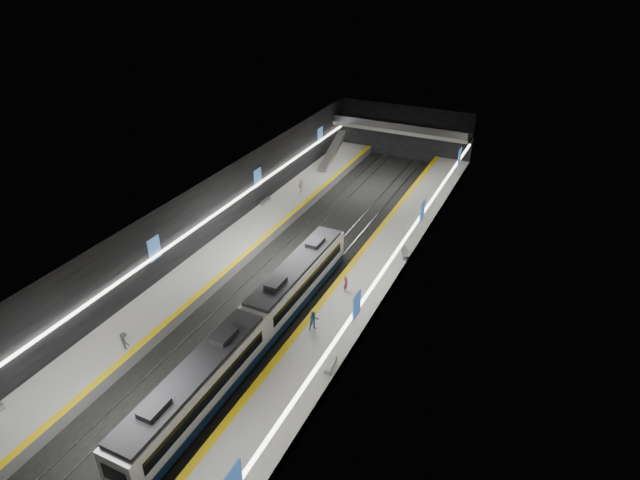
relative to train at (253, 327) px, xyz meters
The scene contains 25 objects.
ground 11.80m from the train, 102.45° to the left, with size 70.00×70.00×0.00m, color black.
ceiling 12.97m from the train, 102.45° to the left, with size 20.00×70.00×0.04m, color beige.
wall_left 16.96m from the train, 137.83° to the left, with size 0.04×70.00×8.00m, color black.
wall_right 13.70m from the train, 56.48° to the left, with size 0.04×70.00×8.00m, color black.
wall_back 46.42m from the train, 93.09° to the left, with size 20.00×0.04×8.00m, color black.
platform_left 15.20m from the train, 131.45° to the left, with size 5.00×70.00×1.00m, color slate.
tile_surface_left 15.15m from the train, 131.45° to the left, with size 5.00×70.00×0.02m, color #AFAFAA.
tactile_strip_left 13.80m from the train, 124.57° to the left, with size 0.60×70.00×0.02m, color yellow.
platform_right 12.49m from the train, 66.17° to the left, with size 5.00×70.00×1.00m, color slate.
tile_surface_right 12.43m from the train, 66.17° to the left, with size 5.00×70.00×0.02m, color #AFAFAA.
tactile_strip_right 11.72m from the train, 76.11° to the left, with size 0.60×70.00×0.02m, color yellow.
rails 11.79m from the train, 102.45° to the left, with size 6.52×70.00×0.12m.
train is the anchor object (origin of this frame).
ad_posters 12.78m from the train, 101.47° to the left, with size 19.94×53.50×2.20m.
cove_light_left 16.79m from the train, 137.37° to the left, with size 0.25×68.60×0.12m, color white.
cove_light_right 13.57m from the train, 57.19° to the left, with size 0.25×68.60×0.12m, color white.
mezzanine_bridge 44.41m from the train, 93.23° to the left, with size 20.00×3.00×1.50m.
escalator 38.64m from the train, 105.00° to the left, with size 1.20×8.00×0.60m, color #99999E.
bench_left_far 25.22m from the train, 118.44° to the left, with size 0.48×1.74×0.43m, color #99999E.
bench_right_near 6.98m from the train, ahead, with size 0.49×1.75×0.43m, color #99999E.
bench_right_far 18.99m from the train, 68.35° to the left, with size 0.57×2.07×0.50m, color #99999E.
passenger_right_a 10.14m from the train, 66.55° to the left, with size 0.56×0.37×1.54m, color #B64454.
passenger_right_b 4.96m from the train, 39.65° to the left, with size 0.86×0.67×1.77m, color #4A6EA0.
passenger_left_a 28.38m from the train, 109.71° to the left, with size 1.05×0.44×1.79m, color silver.
passenger_left_b 10.04m from the train, 147.72° to the right, with size 0.98×0.56×1.52m, color #3F3E46.
Camera 1 is at (21.69, -39.14, 29.30)m, focal length 30.00 mm.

